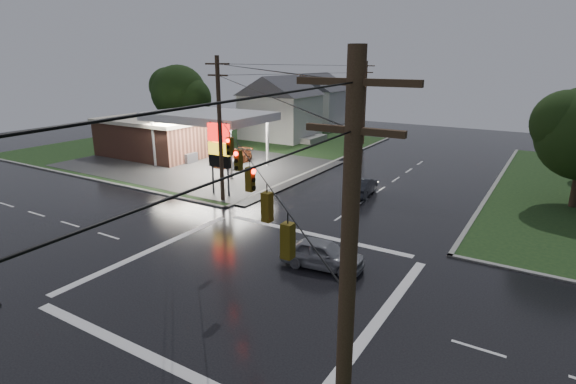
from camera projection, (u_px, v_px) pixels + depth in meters
The scene contains 14 objects.
ground at pixel (249, 279), 22.87m from camera, with size 120.00×120.00×0.00m, color black.
grass_nw at pixel (205, 146), 57.13m from camera, with size 36.00×36.00×0.08m, color black.
gas_station at pixel (169, 134), 51.11m from camera, with size 26.20×18.00×5.60m.
pylon_sign at pixel (219, 147), 35.57m from camera, with size 2.00×0.35×6.00m.
utility_pole_nw at pixel (220, 128), 33.76m from camera, with size 2.20×0.32×11.00m.
utility_pole_se at pixel (346, 329), 8.72m from camera, with size 2.20×0.32×11.00m.
utility_pole_n at pixel (365, 102), 57.11m from camera, with size 2.20×0.32×10.50m.
traffic_signals at pixel (245, 154), 21.00m from camera, with size 26.87×26.87×1.47m.
house_near at pixel (281, 107), 61.52m from camera, with size 11.05×8.48×8.60m.
house_far at pixel (315, 100), 71.82m from camera, with size 11.05×8.48×8.60m.
tree_nw_behind at pixel (180, 93), 62.57m from camera, with size 8.93×7.60×10.00m.
car_north at pixel (362, 186), 36.71m from camera, with size 1.58×4.52×1.49m, color black.
car_crossing at pixel (322, 254), 23.95m from camera, with size 1.83×4.55×1.55m, color gray.
car_pump at pixel (233, 158), 47.25m from camera, with size 2.11×5.19×1.51m, color #602B16.
Camera 1 is at (12.52, -16.55, 10.77)m, focal length 28.00 mm.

